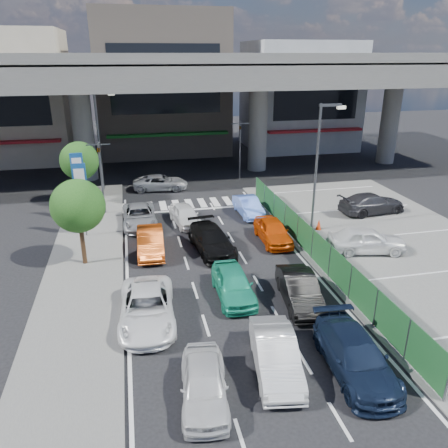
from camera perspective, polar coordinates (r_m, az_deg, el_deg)
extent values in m
plane|color=black|center=(21.77, 0.38, -8.20)|extent=(120.00, 120.00, 0.00)
cube|color=#575755|center=(27.65, 22.25, -3.10)|extent=(12.00, 28.00, 0.06)
cube|color=#575755|center=(25.02, -17.64, -4.97)|extent=(4.00, 30.00, 0.12)
cylinder|color=slate|center=(41.17, -17.88, 11.01)|extent=(1.80, 1.80, 8.00)
cylinder|color=slate|center=(42.78, 4.42, 12.32)|extent=(1.80, 1.80, 8.00)
cylinder|color=slate|center=(48.66, 20.80, 12.14)|extent=(1.80, 1.80, 8.00)
cube|color=slate|center=(40.69, -6.85, 18.85)|extent=(64.00, 14.00, 2.00)
cube|color=slate|center=(33.90, -5.66, 20.59)|extent=(64.00, 0.40, 0.90)
cube|color=slate|center=(47.42, -7.85, 20.73)|extent=(64.00, 0.40, 0.90)
cube|color=#AAA189|center=(51.97, -26.42, 14.64)|extent=(12.00, 10.00, 13.00)
cube|color=red|center=(47.52, -27.00, 9.53)|extent=(10.80, 1.60, 0.25)
cube|color=gray|center=(51.71, -8.12, 17.66)|extent=(14.00, 10.00, 15.00)
cube|color=#156D21|center=(47.20, -7.29, 11.60)|extent=(12.60, 1.60, 0.25)
cube|color=black|center=(46.67, -7.62, 18.21)|extent=(11.20, 0.10, 6.75)
cube|color=gray|center=(54.54, 9.76, 16.18)|extent=(12.00, 10.00, 12.00)
cube|color=red|center=(50.27, 11.70, 11.93)|extent=(10.80, 1.60, 0.25)
cube|color=black|center=(49.88, 12.00, 16.25)|extent=(9.60, 0.10, 5.40)
cylinder|color=#595B60|center=(31.58, -15.69, 5.67)|extent=(0.14, 0.14, 5.20)
cube|color=#595B60|center=(31.04, -16.13, 9.93)|extent=(1.60, 0.08, 0.08)
imported|color=black|center=(31.10, -16.08, 9.39)|extent=(0.26, 1.24, 0.50)
cylinder|color=#595B60|center=(39.53, 2.09, 9.54)|extent=(0.14, 0.14, 5.20)
cube|color=#595B60|center=(39.10, 2.14, 12.98)|extent=(1.60, 0.08, 0.08)
imported|color=black|center=(39.15, 2.13, 12.55)|extent=(0.26, 1.24, 0.50)
cylinder|color=#595B60|center=(27.72, 11.92, 6.87)|extent=(0.16, 0.16, 8.00)
cube|color=#595B60|center=(27.29, 13.76, 14.85)|extent=(1.40, 0.15, 0.15)
cube|color=silver|center=(27.61, 15.08, 14.49)|extent=(0.50, 0.22, 0.18)
cylinder|color=#595B60|center=(37.13, -16.01, 10.16)|extent=(0.16, 0.16, 8.00)
cube|color=#595B60|center=(36.59, -15.68, 16.23)|extent=(1.40, 0.15, 0.15)
cube|color=silver|center=(36.57, -14.52, 16.10)|extent=(0.50, 0.22, 0.18)
cylinder|color=#595B60|center=(28.31, -17.71, 0.43)|extent=(0.10, 0.10, 2.20)
cube|color=#14478E|center=(27.66, -18.20, 4.50)|extent=(0.80, 0.12, 3.00)
cube|color=white|center=(27.59, -18.21, 4.45)|extent=(0.60, 0.02, 2.40)
cylinder|color=#595B60|center=(31.17, -18.05, 2.31)|extent=(0.10, 0.10, 2.20)
cube|color=#14478E|center=(30.58, -18.50, 6.03)|extent=(0.80, 0.12, 3.00)
cube|color=white|center=(30.52, -18.51, 5.99)|extent=(0.60, 0.02, 2.40)
cylinder|color=#382314|center=(24.55, -17.94, -2.59)|extent=(0.24, 0.24, 2.40)
sphere|color=#144012|center=(23.78, -18.54, 2.26)|extent=(2.80, 2.80, 2.80)
cylinder|color=#382314|center=(34.49, -17.95, 4.30)|extent=(0.24, 0.24, 2.40)
sphere|color=#144012|center=(33.94, -18.37, 7.85)|extent=(2.80, 2.80, 2.80)
imported|color=silver|center=(15.27, -2.63, -20.14)|extent=(2.00, 3.97, 1.30)
imported|color=silver|center=(16.43, 6.76, -16.58)|extent=(2.09, 4.36, 1.38)
imported|color=#111C31|center=(16.94, 16.80, -16.15)|extent=(2.24, 4.86, 1.38)
imported|color=white|center=(19.13, -10.01, -10.72)|extent=(2.55, 5.08, 1.38)
imported|color=#21AC84|center=(20.62, 1.23, -7.82)|extent=(1.70, 4.08, 1.38)
imported|color=black|center=(20.41, 9.86, -8.49)|extent=(1.98, 4.34, 1.38)
imported|color=#D14D13|center=(25.38, -9.59, -2.26)|extent=(1.62, 4.24, 1.38)
imported|color=black|center=(25.24, -1.63, -2.09)|extent=(2.44, 4.94, 1.38)
imported|color=#D74607|center=(26.63, 6.41, -0.92)|extent=(1.69, 4.07, 1.38)
imported|color=gray|center=(29.50, -10.99, 1.00)|extent=(2.19, 4.69, 1.30)
imported|color=white|center=(29.32, -5.07, 1.18)|extent=(2.10, 3.99, 1.29)
imported|color=#567EE9|center=(30.95, 3.20, 2.33)|extent=(1.52, 3.93, 1.28)
imported|color=#A7A9AE|center=(37.07, -8.30, 5.37)|extent=(4.71, 2.54, 1.25)
imported|color=white|center=(26.25, 18.12, -1.97)|extent=(4.65, 2.66, 1.49)
imported|color=#2A2A2E|center=(32.85, 18.75, 2.58)|extent=(5.08, 2.53, 1.42)
cone|color=red|center=(28.90, 12.27, -0.07)|extent=(0.39, 0.39, 0.69)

